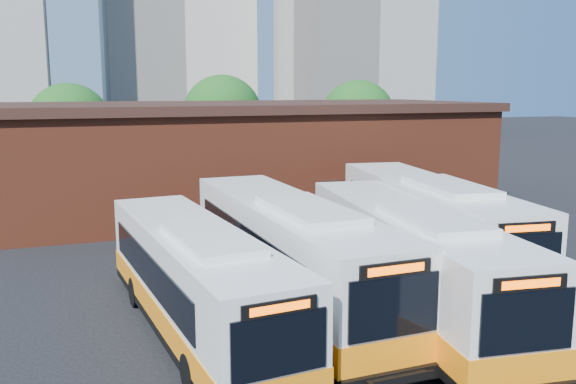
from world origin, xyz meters
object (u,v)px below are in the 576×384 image
object	(u,v)px
bus_west	(196,285)
bus_midwest	(289,257)
bus_mideast	(408,264)
bus_east	(428,227)
transit_worker	(541,345)

from	to	relation	value
bus_west	bus_midwest	bearing A→B (deg)	15.89
bus_mideast	bus_west	bearing A→B (deg)	-177.73
bus_mideast	bus_east	distance (m)	5.39
bus_midwest	bus_east	size ratio (longest dim) A/B	0.99
bus_mideast	bus_east	xyz separation A→B (m)	(3.42, 4.16, 0.06)
bus_east	bus_west	bearing A→B (deg)	-153.03
bus_mideast	transit_worker	distance (m)	5.37
bus_west	transit_worker	size ratio (longest dim) A/B	6.47
bus_west	transit_worker	bearing A→B (deg)	-43.52
bus_east	transit_worker	distance (m)	9.88
bus_midwest	bus_mideast	bearing A→B (deg)	-30.86
bus_west	bus_midwest	size ratio (longest dim) A/B	0.91
bus_midwest	bus_mideast	xyz separation A→B (m)	(3.41, -1.90, -0.06)
bus_midwest	bus_east	world-z (taller)	bus_east
bus_midwest	transit_worker	xyz separation A→B (m)	(4.04, -7.19, -0.73)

